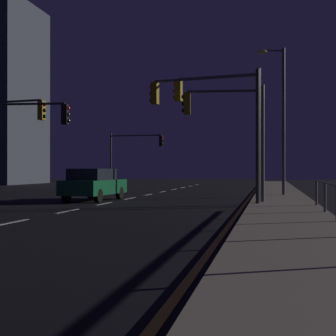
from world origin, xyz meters
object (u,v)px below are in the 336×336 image
(traffic_light_far_center, at_px, (222,109))
(traffic_light_overhead_east, at_px, (19,128))
(street_lamp_median, at_px, (280,108))
(traffic_light_mid_left, at_px, (14,127))
(traffic_light_far_right, at_px, (209,110))
(traffic_light_near_left, at_px, (135,148))
(car, at_px, (94,184))
(traffic_light_near_right, at_px, (226,120))

(traffic_light_far_center, xyz_separation_m, traffic_light_overhead_east, (-9.68, -0.11, -0.66))
(traffic_light_overhead_east, distance_m, street_lamp_median, 13.84)
(traffic_light_mid_left, height_order, traffic_light_far_center, traffic_light_far_center)
(traffic_light_overhead_east, bearing_deg, traffic_light_far_right, -5.25)
(traffic_light_overhead_east, bearing_deg, traffic_light_mid_left, 126.66)
(traffic_light_far_center, bearing_deg, street_lamp_median, 66.74)
(traffic_light_overhead_east, bearing_deg, traffic_light_far_center, 0.65)
(traffic_light_far_center, bearing_deg, traffic_light_mid_left, 173.48)
(traffic_light_near_left, xyz_separation_m, traffic_light_mid_left, (-0.93, -19.36, 0.20))
(traffic_light_mid_left, distance_m, traffic_light_far_center, 10.75)
(traffic_light_far_right, relative_size, traffic_light_mid_left, 1.05)
(car, height_order, traffic_light_far_right, traffic_light_far_right)
(traffic_light_mid_left, height_order, street_lamp_median, street_lamp_median)
(traffic_light_far_right, height_order, traffic_light_overhead_east, traffic_light_far_right)
(traffic_light_far_right, distance_m, traffic_light_overhead_east, 9.27)
(street_lamp_median, bearing_deg, traffic_light_far_center, -113.26)
(traffic_light_near_left, relative_size, street_lamp_median, 0.63)
(traffic_light_far_center, bearing_deg, traffic_light_near_left, 115.35)
(traffic_light_near_right, bearing_deg, traffic_light_overhead_east, 179.10)
(traffic_light_near_left, xyz_separation_m, traffic_light_near_right, (9.97, -20.84, 0.21))
(traffic_light_overhead_east, bearing_deg, traffic_light_near_left, 90.18)
(traffic_light_far_right, xyz_separation_m, traffic_light_overhead_east, (-9.22, 0.85, -0.55))
(traffic_light_mid_left, distance_m, street_lamp_median, 14.20)
(street_lamp_median, bearing_deg, traffic_light_far_right, -113.62)
(traffic_light_far_center, distance_m, street_lamp_median, 6.66)
(traffic_light_mid_left, relative_size, street_lamp_median, 0.65)
(traffic_light_near_left, distance_m, traffic_light_near_right, 23.10)
(traffic_light_near_right, bearing_deg, traffic_light_near_left, 115.57)
(car, distance_m, traffic_light_overhead_east, 4.45)
(car, distance_m, traffic_light_near_left, 19.79)
(street_lamp_median, bearing_deg, traffic_light_overhead_east, -153.28)
(car, relative_size, traffic_light_mid_left, 0.86)
(traffic_light_near_right, distance_m, traffic_light_mid_left, 11.00)
(traffic_light_mid_left, relative_size, traffic_light_far_center, 0.92)
(street_lamp_median, bearing_deg, traffic_light_near_left, 130.46)
(traffic_light_far_right, bearing_deg, car, 159.60)
(traffic_light_mid_left, bearing_deg, traffic_light_near_left, 87.26)
(traffic_light_far_right, relative_size, traffic_light_overhead_east, 1.12)
(traffic_light_near_left, height_order, traffic_light_overhead_east, traffic_light_overhead_east)
(traffic_light_near_left, xyz_separation_m, traffic_light_overhead_east, (0.06, -20.68, 0.04))
(traffic_light_far_right, height_order, street_lamp_median, street_lamp_median)
(traffic_light_near_left, bearing_deg, traffic_light_mid_left, -92.74)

